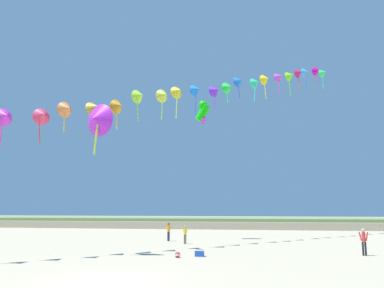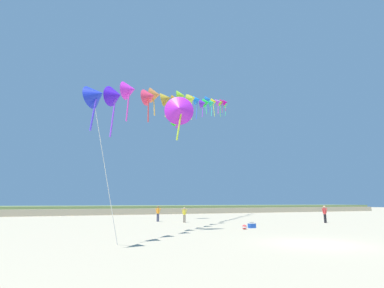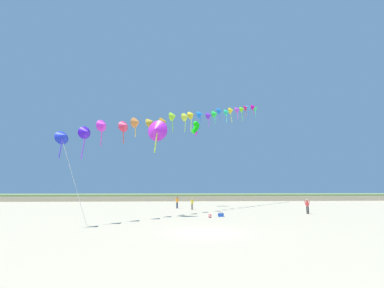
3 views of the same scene
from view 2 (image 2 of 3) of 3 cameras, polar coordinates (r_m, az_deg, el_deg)
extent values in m
plane|color=tan|center=(17.21, 22.39, -17.17)|extent=(240.00, 240.00, 0.00)
cube|color=tan|center=(60.34, -12.35, -12.31)|extent=(120.00, 13.72, 1.03)
cube|color=#6B844C|center=(60.33, -12.32, -11.69)|extent=(120.00, 11.66, 0.59)
cylinder|color=#282D4C|center=(34.20, -6.64, -13.75)|extent=(0.13, 0.13, 0.86)
cylinder|color=#282D4C|center=(34.16, -6.39, -13.76)|extent=(0.13, 0.13, 0.86)
cylinder|color=orange|center=(34.15, -6.49, -12.53)|extent=(0.23, 0.23, 0.61)
cylinder|color=orange|center=(34.21, -6.81, -12.44)|extent=(0.22, 0.19, 0.58)
cylinder|color=orange|center=(34.09, -6.17, -12.46)|extent=(0.22, 0.19, 0.58)
sphere|color=brown|center=(34.14, -6.47, -11.81)|extent=(0.23, 0.23, 0.23)
cylinder|color=#726656|center=(32.37, -1.59, -14.04)|extent=(0.11, 0.11, 0.79)
cylinder|color=#726656|center=(32.35, -1.34, -14.04)|extent=(0.11, 0.11, 0.79)
cylinder|color=yellow|center=(32.33, -1.46, -12.85)|extent=(0.21, 0.21, 0.56)
cylinder|color=yellow|center=(32.36, -1.78, -12.77)|extent=(0.20, 0.16, 0.53)
cylinder|color=yellow|center=(32.31, -1.14, -12.77)|extent=(0.20, 0.16, 0.53)
sphere|color=tan|center=(32.32, -1.46, -12.15)|extent=(0.21, 0.21, 0.21)
cylinder|color=black|center=(34.66, 24.14, -12.83)|extent=(0.13, 0.13, 0.88)
cylinder|color=black|center=(34.57, 23.92, -12.86)|extent=(0.13, 0.13, 0.88)
cylinder|color=red|center=(34.59, 23.93, -11.61)|extent=(0.23, 0.23, 0.62)
cylinder|color=red|center=(34.70, 24.20, -11.51)|extent=(0.22, 0.13, 0.59)
cylinder|color=red|center=(34.48, 23.64, -11.56)|extent=(0.22, 0.13, 0.59)
sphere|color=tan|center=(34.58, 23.87, -10.89)|extent=(0.24, 0.24, 0.24)
cone|color=#1A2DC5|center=(14.79, -17.76, 8.80)|extent=(1.41, 1.43, 1.22)
cylinder|color=#4F39E5|center=(14.38, -18.31, 5.34)|extent=(0.24, 0.13, 1.51)
cone|color=#3C14CA|center=(16.67, -14.39, 8.91)|extent=(1.30, 1.29, 1.12)
cylinder|color=#8839E5|center=(16.17, -14.87, 4.86)|extent=(0.26, 0.20, 2.09)
cone|color=#CC2ACB|center=(18.46, -11.79, 10.05)|extent=(1.27, 1.32, 1.12)
cylinder|color=#E539BA|center=(17.97, -12.14, 6.96)|extent=(0.17, 0.15, 1.75)
cone|color=#DE3358|center=(20.30, -8.08, 8.95)|extent=(1.33, 1.32, 1.14)
cylinder|color=#E53D39|center=(19.85, -8.34, 6.37)|extent=(0.14, 0.23, 1.56)
cone|color=orange|center=(22.23, -7.02, 9.25)|extent=(1.20, 1.31, 1.11)
cylinder|color=gold|center=(21.80, -7.23, 7.13)|extent=(0.16, 0.16, 1.39)
cone|color=gold|center=(24.08, -4.93, 8.58)|extent=(1.36, 1.42, 1.23)
cylinder|color=yellow|center=(23.67, -5.09, 6.67)|extent=(0.08, 0.16, 1.34)
cone|color=#C3831A|center=(25.74, -3.01, 8.13)|extent=(1.21, 1.31, 1.11)
cylinder|color=yellow|center=(25.29, -3.14, 6.09)|extent=(0.19, 0.12, 1.57)
cone|color=#98E32B|center=(27.99, -2.12, 9.10)|extent=(1.19, 1.32, 1.12)
cylinder|color=#76E539|center=(27.49, -2.23, 7.00)|extent=(0.17, 0.19, 1.81)
cone|color=#B9CA38|center=(29.92, -0.24, 8.51)|extent=(1.27, 1.28, 1.10)
cylinder|color=#A8E539|center=(29.42, -0.32, 6.54)|extent=(0.18, 0.26, 1.82)
cone|color=gold|center=(31.91, -0.01, 8.68)|extent=(1.38, 1.37, 1.19)
cylinder|color=#D1E539|center=(31.36, -0.09, 6.55)|extent=(0.16, 0.18, 2.15)
cone|color=blue|center=(34.01, 0.97, 8.36)|extent=(1.28, 1.36, 1.16)
cylinder|color=blue|center=(33.47, 0.92, 6.41)|extent=(0.22, 0.11, 2.08)
cone|color=#6728C8|center=(36.12, 2.08, 7.75)|extent=(1.31, 1.36, 1.16)
cylinder|color=#A639E5|center=(35.67, 2.03, 6.30)|extent=(0.23, 0.11, 1.56)
cone|color=#1FD639|center=(37.82, 2.75, 7.87)|extent=(1.29, 1.29, 1.11)
cylinder|color=#39E57A|center=(37.41, 2.71, 6.68)|extent=(0.14, 0.14, 1.31)
cone|color=blue|center=(39.77, 3.10, 8.41)|extent=(1.32, 1.37, 1.17)
cylinder|color=blue|center=(39.31, 3.07, 7.12)|extent=(0.26, 0.21, 1.54)
cone|color=#25C386|center=(42.20, 3.80, 7.81)|extent=(1.31, 1.36, 1.16)
cylinder|color=#39E5CD|center=(41.72, 3.78, 6.47)|extent=(0.26, 0.09, 1.73)
cone|color=yellow|center=(44.03, 4.20, 8.03)|extent=(1.30, 1.31, 1.13)
cylinder|color=#D5E539|center=(43.50, 4.18, 6.56)|extent=(0.27, 0.17, 2.02)
cone|color=#B83FD7|center=(46.10, 5.03, 7.97)|extent=(1.38, 1.42, 1.21)
cylinder|color=#E539DE|center=(45.62, 5.01, 6.77)|extent=(0.16, 0.13, 1.69)
cone|color=#79E818|center=(48.26, 5.41, 7.86)|extent=(1.37, 1.41, 1.21)
cylinder|color=#60E539|center=(47.72, 5.40, 6.47)|extent=(0.16, 0.27, 2.11)
cone|color=#CA1C60|center=(50.13, 5.75, 8.01)|extent=(1.31, 1.39, 1.19)
cylinder|color=#E53953|center=(49.65, 5.75, 6.89)|extent=(0.16, 0.16, 1.71)
cone|color=#3C95D8|center=(52.20, 5.70, 7.92)|extent=(1.27, 1.33, 1.13)
cylinder|color=#3971E5|center=(51.66, 5.70, 6.65)|extent=(0.32, 0.25, 2.07)
cone|color=#C30993|center=(54.21, 6.39, 7.86)|extent=(1.29, 1.27, 1.11)
cylinder|color=#E53990|center=(53.77, 6.39, 6.96)|extent=(0.23, 0.21, 1.44)
cone|color=#2FE95E|center=(56.08, 6.43, 7.45)|extent=(1.37, 1.42, 1.21)
cylinder|color=#39E58E|center=(55.58, 6.43, 6.35)|extent=(0.14, 0.26, 1.91)
cylinder|color=silver|center=(14.96, -16.20, -4.84)|extent=(1.86, 1.98, 7.16)
cylinder|color=#10C90C|center=(38.73, -2.92, 4.80)|extent=(1.59, 0.87, 1.96)
sphere|color=#10C90C|center=(38.95, -2.91, 5.92)|extent=(0.89, 0.89, 0.89)
cone|color=#C32DE5|center=(38.47, -2.93, 3.41)|extent=(0.77, 0.77, 0.68)
sphere|color=black|center=(39.03, -2.91, 6.28)|extent=(0.19, 0.19, 0.19)
cone|color=#B626D4|center=(22.91, -2.48, 6.63)|extent=(2.38, 1.50, 2.27)
cone|color=#C5E52D|center=(22.92, -2.48, 6.68)|extent=(1.33, 0.87, 1.25)
cylinder|color=#C5E52D|center=(22.53, -2.51, 3.29)|extent=(0.37, 0.32, 2.08)
cube|color=blue|center=(26.02, 11.34, -15.03)|extent=(0.56, 0.40, 0.36)
cube|color=white|center=(26.01, 11.32, -14.56)|extent=(0.58, 0.41, 0.06)
cylinder|color=black|center=(26.01, 11.31, -14.43)|extent=(0.45, 0.03, 0.03)
sphere|color=red|center=(24.63, 9.97, -15.31)|extent=(0.36, 0.36, 0.36)
cylinder|color=white|center=(24.63, 9.97, -15.31)|extent=(0.36, 0.36, 0.09)
camera|label=1|loc=(19.44, 81.33, 1.61)|focal=38.00mm
camera|label=3|loc=(11.92, 97.18, 6.05)|focal=24.00mm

